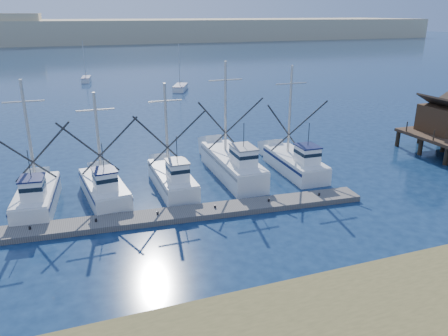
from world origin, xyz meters
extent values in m
plane|color=#0D1F3B|center=(0.00, 0.00, 0.00)|extent=(500.00, 500.00, 0.00)
cube|color=#625D58|center=(-8.63, 6.53, 0.20)|extent=(29.80, 4.33, 0.40)
cube|color=#4C331E|center=(21.50, 12.00, 3.30)|extent=(4.00, 4.00, 2.60)
cube|color=tan|center=(0.00, 210.00, 5.00)|extent=(360.00, 60.00, 10.00)
cube|color=white|center=(-16.28, 11.31, 0.70)|extent=(3.21, 7.21, 1.39)
cube|color=white|center=(-16.28, 9.52, 2.14)|extent=(1.60, 1.85, 1.50)
cylinder|color=#B7B2A8|center=(-16.28, 12.50, 5.19)|extent=(0.22, 0.22, 7.60)
cube|color=white|center=(-11.63, 11.34, 0.68)|extent=(3.22, 7.26, 1.37)
cube|color=white|center=(-11.63, 9.53, 2.12)|extent=(1.62, 1.86, 1.50)
cylinder|color=#B7B2A8|center=(-11.63, 12.54, 4.60)|extent=(0.22, 0.22, 6.47)
cube|color=white|center=(-6.39, 11.51, 0.68)|extent=(2.43, 7.40, 1.36)
cube|color=white|center=(-6.39, 9.62, 2.11)|extent=(1.40, 1.81, 1.50)
cylinder|color=#B7B2A8|center=(-6.39, 12.78, 4.77)|extent=(0.22, 0.22, 6.82)
cube|color=white|center=(-0.90, 12.63, 0.87)|extent=(2.83, 9.67, 1.75)
cube|color=white|center=(-0.90, 10.16, 2.50)|extent=(1.58, 2.37, 1.50)
cylinder|color=#B7B2A8|center=(-0.90, 14.27, 5.61)|extent=(0.22, 0.22, 7.73)
cube|color=white|center=(4.62, 11.71, 0.69)|extent=(2.92, 7.87, 1.38)
cube|color=white|center=(4.62, 9.72, 2.13)|extent=(1.61, 1.95, 1.50)
cylinder|color=#B7B2A8|center=(4.62, 13.04, 5.22)|extent=(0.22, 0.22, 7.69)
cube|color=white|center=(6.09, 56.57, 0.45)|extent=(4.01, 5.77, 0.90)
cylinder|color=#B7B2A8|center=(6.09, 56.87, 4.50)|extent=(0.12, 0.12, 7.20)
cube|color=white|center=(-9.14, 73.20, 0.45)|extent=(2.29, 5.02, 0.90)
cylinder|color=#B7B2A8|center=(-9.14, 73.50, 4.50)|extent=(0.12, 0.12, 7.20)
camera|label=1|loc=(-13.58, -20.02, 13.22)|focal=35.00mm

